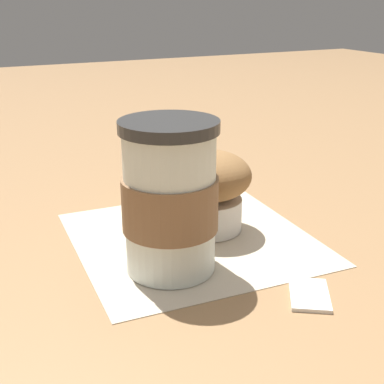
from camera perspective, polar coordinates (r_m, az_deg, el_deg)
name	(u,v)px	position (r m, az deg, el deg)	size (l,w,h in m)	color
ground_plane	(192,239)	(0.55, 0.00, -5.01)	(3.00, 3.00, 0.00)	#936D47
paper_napkin	(192,238)	(0.55, 0.00, -4.94)	(0.23, 0.23, 0.00)	beige
coffee_cup	(170,199)	(0.47, -2.37, -0.70)	(0.09, 0.09, 0.14)	silver
muffin	(209,187)	(0.55, 1.83, 0.53)	(0.09, 0.09, 0.09)	white
banana	(163,192)	(0.63, -3.16, 0.02)	(0.13, 0.12, 0.03)	gold
sugar_packet	(310,293)	(0.46, 12.43, -10.46)	(0.05, 0.03, 0.01)	white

